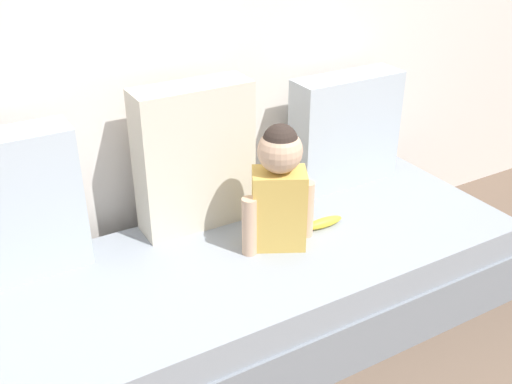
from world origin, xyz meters
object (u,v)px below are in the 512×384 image
(couch, at_px, (234,299))
(throw_pillow_right, at_px, (345,131))
(throw_pillow_center, at_px, (195,157))
(toddler, at_px, (280,186))
(banana, at_px, (324,223))

(couch, distance_m, throw_pillow_right, 0.90)
(couch, xyz_separation_m, throw_pillow_center, (0.00, 0.30, 0.48))
(couch, relative_size, toddler, 4.81)
(throw_pillow_right, bearing_deg, couch, -157.43)
(throw_pillow_right, distance_m, banana, 0.48)
(throw_pillow_center, height_order, banana, throw_pillow_center)
(toddler, xyz_separation_m, banana, (0.22, 0.01, -0.23))
(throw_pillow_center, xyz_separation_m, banana, (0.42, -0.29, -0.27))
(couch, relative_size, throw_pillow_right, 4.69)
(couch, xyz_separation_m, banana, (0.42, 0.01, 0.21))
(throw_pillow_center, distance_m, toddler, 0.36)
(couch, bearing_deg, throw_pillow_center, 90.00)
(throw_pillow_right, relative_size, banana, 2.95)
(throw_pillow_right, bearing_deg, banana, -136.67)
(couch, bearing_deg, banana, 1.64)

